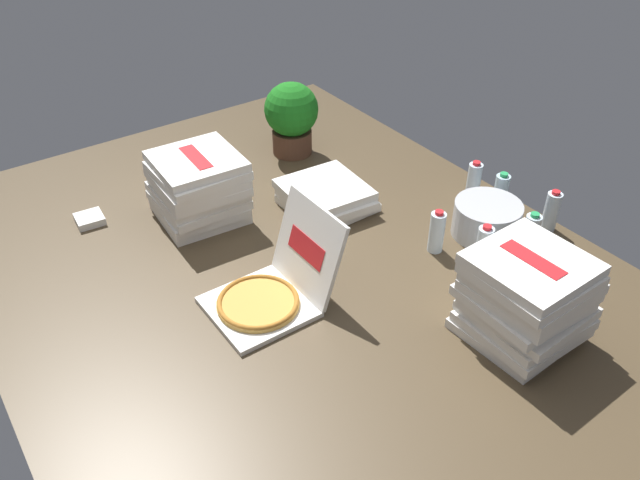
# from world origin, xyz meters

# --- Properties ---
(ground_plane) EXTENTS (3.20, 2.40, 0.02)m
(ground_plane) POSITION_xyz_m (0.00, 0.00, -0.01)
(ground_plane) COLOR #4C3D28
(open_pizza_box) EXTENTS (0.37, 0.49, 0.38)m
(open_pizza_box) POSITION_xyz_m (0.11, -0.19, 0.07)
(open_pizza_box) COLOR white
(open_pizza_box) RESTS_ON ground_plane
(pizza_stack_left_near) EXTENTS (0.42, 0.41, 0.32)m
(pizza_stack_left_near) POSITION_xyz_m (-0.60, -0.14, 0.16)
(pizza_stack_left_near) COLOR white
(pizza_stack_left_near) RESTS_ON ground_plane
(pizza_stack_right_mid) EXTENTS (0.41, 0.40, 0.36)m
(pizza_stack_right_mid) POSITION_xyz_m (0.80, 0.47, 0.18)
(pizza_stack_right_mid) COLOR white
(pizza_stack_right_mid) RESTS_ON ground_plane
(pizza_stack_center_far) EXTENTS (0.42, 0.41, 0.12)m
(pizza_stack_center_far) POSITION_xyz_m (-0.32, 0.39, 0.06)
(pizza_stack_center_far) COLOR white
(pizza_stack_center_far) RESTS_ON ground_plane
(ice_bucket) EXTENTS (0.30, 0.30, 0.16)m
(ice_bucket) POSITION_xyz_m (0.27, 0.85, 0.08)
(ice_bucket) COLOR #B7BABF
(ice_bucket) RESTS_ON ground_plane
(water_bottle_0) EXTENTS (0.07, 0.07, 0.21)m
(water_bottle_0) POSITION_xyz_m (0.51, 0.70, 0.10)
(water_bottle_0) COLOR silver
(water_bottle_0) RESTS_ON ground_plane
(water_bottle_1) EXTENTS (0.07, 0.07, 0.21)m
(water_bottle_1) POSITION_xyz_m (0.17, 1.05, 0.10)
(water_bottle_1) COLOR silver
(water_bottle_1) RESTS_ON ground_plane
(water_bottle_2) EXTENTS (0.07, 0.07, 0.21)m
(water_bottle_2) POSITION_xyz_m (0.48, 0.90, 0.10)
(water_bottle_2) COLOR silver
(water_bottle_2) RESTS_ON ground_plane
(water_bottle_3) EXTENTS (0.07, 0.07, 0.21)m
(water_bottle_3) POSITION_xyz_m (0.23, 0.58, 0.10)
(water_bottle_3) COLOR silver
(water_bottle_3) RESTS_ON ground_plane
(water_bottle_4) EXTENTS (0.07, 0.07, 0.21)m
(water_bottle_4) POSITION_xyz_m (0.42, 1.12, 0.10)
(water_bottle_4) COLOR silver
(water_bottle_4) RESTS_ON ground_plane
(water_bottle_5) EXTENTS (0.07, 0.07, 0.21)m
(water_bottle_5) POSITION_xyz_m (0.43, 0.67, 0.10)
(water_bottle_5) COLOR silver
(water_bottle_5) RESTS_ON ground_plane
(water_bottle_6) EXTENTS (0.07, 0.07, 0.21)m
(water_bottle_6) POSITION_xyz_m (0.03, 1.03, 0.10)
(water_bottle_6) COLOR silver
(water_bottle_6) RESTS_ON ground_plane
(potted_plant) EXTENTS (0.29, 0.29, 0.40)m
(potted_plant) POSITION_xyz_m (-0.89, 0.56, 0.22)
(potted_plant) COLOR #513323
(potted_plant) RESTS_ON ground_plane
(napkin_pile) EXTENTS (0.13, 0.13, 0.04)m
(napkin_pile) POSITION_xyz_m (-0.86, -0.59, 0.02)
(napkin_pile) COLOR white
(napkin_pile) RESTS_ON ground_plane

